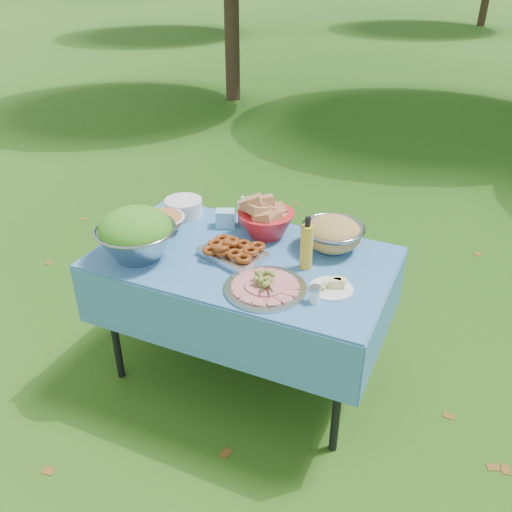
{
  "coord_description": "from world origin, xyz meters",
  "views": [
    {
      "loc": [
        1.02,
        -2.11,
        2.12
      ],
      "look_at": [
        0.07,
        0.0,
        0.78
      ],
      "focal_mm": 38.0,
      "sensor_mm": 36.0,
      "label": 1
    }
  ],
  "objects_px": {
    "oil_bottle": "(307,243)",
    "picnic_table": "(244,317)",
    "salad_bowl": "(136,234)",
    "pasta_bowl_steel": "(333,233)",
    "plate_stack": "(184,207)",
    "charcuterie_platter": "(265,281)",
    "bread_bowl": "(266,218)"
  },
  "relations": [
    {
      "from": "picnic_table",
      "to": "pasta_bowl_steel",
      "type": "height_order",
      "value": "pasta_bowl_steel"
    },
    {
      "from": "plate_stack",
      "to": "charcuterie_platter",
      "type": "bearing_deg",
      "value": -35.08
    },
    {
      "from": "picnic_table",
      "to": "bread_bowl",
      "type": "xyz_separation_m",
      "value": [
        0.01,
        0.26,
        0.48
      ]
    },
    {
      "from": "charcuterie_platter",
      "to": "oil_bottle",
      "type": "relative_size",
      "value": 1.39
    },
    {
      "from": "pasta_bowl_steel",
      "to": "charcuterie_platter",
      "type": "distance_m",
      "value": 0.52
    },
    {
      "from": "bread_bowl",
      "to": "salad_bowl",
      "type": "bearing_deg",
      "value": -135.44
    },
    {
      "from": "charcuterie_platter",
      "to": "oil_bottle",
      "type": "distance_m",
      "value": 0.29
    },
    {
      "from": "pasta_bowl_steel",
      "to": "charcuterie_platter",
      "type": "height_order",
      "value": "pasta_bowl_steel"
    },
    {
      "from": "picnic_table",
      "to": "plate_stack",
      "type": "height_order",
      "value": "plate_stack"
    },
    {
      "from": "bread_bowl",
      "to": "picnic_table",
      "type": "bearing_deg",
      "value": -92.78
    },
    {
      "from": "picnic_table",
      "to": "salad_bowl",
      "type": "height_order",
      "value": "salad_bowl"
    },
    {
      "from": "salad_bowl",
      "to": "pasta_bowl_steel",
      "type": "height_order",
      "value": "salad_bowl"
    },
    {
      "from": "oil_bottle",
      "to": "pasta_bowl_steel",
      "type": "bearing_deg",
      "value": 76.57
    },
    {
      "from": "salad_bowl",
      "to": "plate_stack",
      "type": "bearing_deg",
      "value": 94.39
    },
    {
      "from": "plate_stack",
      "to": "oil_bottle",
      "type": "xyz_separation_m",
      "value": [
        0.83,
        -0.26,
        0.09
      ]
    },
    {
      "from": "picnic_table",
      "to": "oil_bottle",
      "type": "relative_size",
      "value": 5.39
    },
    {
      "from": "salad_bowl",
      "to": "bread_bowl",
      "type": "bearing_deg",
      "value": 44.56
    },
    {
      "from": "plate_stack",
      "to": "charcuterie_platter",
      "type": "height_order",
      "value": "plate_stack"
    },
    {
      "from": "picnic_table",
      "to": "bread_bowl",
      "type": "height_order",
      "value": "bread_bowl"
    },
    {
      "from": "charcuterie_platter",
      "to": "pasta_bowl_steel",
      "type": "bearing_deg",
      "value": 72.22
    },
    {
      "from": "pasta_bowl_steel",
      "to": "salad_bowl",
      "type": "bearing_deg",
      "value": -150.43
    },
    {
      "from": "oil_bottle",
      "to": "charcuterie_platter",
      "type": "bearing_deg",
      "value": -111.64
    },
    {
      "from": "oil_bottle",
      "to": "picnic_table",
      "type": "bearing_deg",
      "value": -175.77
    },
    {
      "from": "plate_stack",
      "to": "oil_bottle",
      "type": "distance_m",
      "value": 0.88
    },
    {
      "from": "salad_bowl",
      "to": "charcuterie_platter",
      "type": "distance_m",
      "value": 0.7
    },
    {
      "from": "bread_bowl",
      "to": "charcuterie_platter",
      "type": "xyz_separation_m",
      "value": [
        0.21,
        -0.49,
        -0.06
      ]
    },
    {
      "from": "salad_bowl",
      "to": "bread_bowl",
      "type": "relative_size",
      "value": 1.3
    },
    {
      "from": "salad_bowl",
      "to": "pasta_bowl_steel",
      "type": "bearing_deg",
      "value": 29.57
    },
    {
      "from": "picnic_table",
      "to": "oil_bottle",
      "type": "height_order",
      "value": "oil_bottle"
    },
    {
      "from": "bread_bowl",
      "to": "charcuterie_platter",
      "type": "height_order",
      "value": "bread_bowl"
    },
    {
      "from": "salad_bowl",
      "to": "charcuterie_platter",
      "type": "bearing_deg",
      "value": -0.63
    },
    {
      "from": "salad_bowl",
      "to": "picnic_table",
      "type": "bearing_deg",
      "value": 25.22
    }
  ]
}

